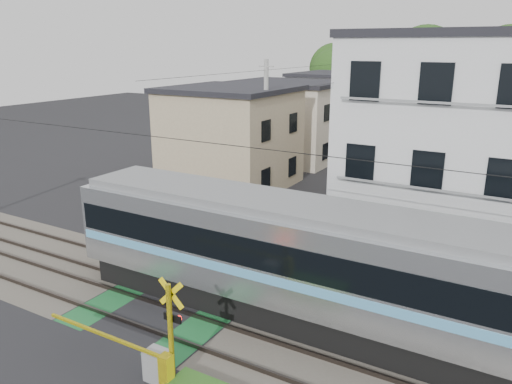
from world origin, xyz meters
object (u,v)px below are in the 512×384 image
Objects in this scene: crossing_signal_near at (159,360)px; pedestrian at (400,154)px; crossing_signal_far at (178,236)px; commuter_train at (342,269)px; apartment_block at (481,150)px.

pedestrian is at bearing 92.08° from crossing_signal_near.
crossing_signal_far is (-5.17, 7.31, 0.00)m from crossing_signal_near.
pedestrian is (-4.28, 23.63, -1.21)m from commuter_train.
apartment_block reaches higher than crossing_signal_near.
crossing_signal_near is 1.00× the size of crossing_signal_far.
crossing_signal_far is 2.57× the size of pedestrian.
commuter_train is at bearing 56.21° from crossing_signal_near.
commuter_train is at bearing -107.82° from apartment_block.
apartment_block reaches higher than crossing_signal_far.
pedestrian is at bearing 100.27° from commuter_train.
commuter_train reaches higher than pedestrian.
crossing_signal_near is at bearing 102.63° from pedestrian.
crossing_signal_far is at bearing 125.29° from crossing_signal_near.
crossing_signal_near is at bearing -123.79° from commuter_train.
commuter_train is 8.88m from crossing_signal_far.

